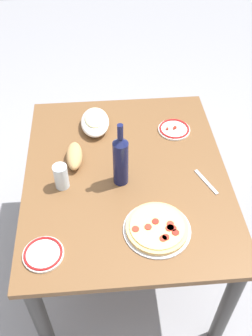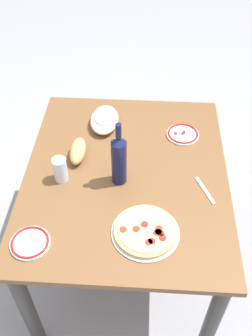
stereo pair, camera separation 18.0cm
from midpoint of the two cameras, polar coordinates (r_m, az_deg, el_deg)
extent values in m
plane|color=gray|center=(2.43, -2.18, -13.12)|extent=(8.00, 8.00, 0.00)
cube|color=brown|center=(1.84, -2.81, -1.12)|extent=(1.17, 0.97, 0.03)
cylinder|color=#33302D|center=(1.91, 12.04, -19.86)|extent=(0.07, 0.07, 0.72)
cylinder|color=#33302D|center=(2.51, 6.60, 2.35)|extent=(0.07, 0.07, 0.72)
cylinder|color=#33302D|center=(1.91, -15.30, -21.54)|extent=(0.07, 0.07, 0.72)
cylinder|color=#33302D|center=(2.51, -12.80, 1.21)|extent=(0.07, 0.07, 0.72)
cylinder|color=#B7B7BC|center=(1.61, 1.42, -9.35)|extent=(0.29, 0.29, 0.01)
cylinder|color=#DBB26B|center=(1.60, 1.43, -9.11)|extent=(0.26, 0.26, 0.02)
cylinder|color=#EACC75|center=(1.59, 1.44, -8.86)|extent=(0.23, 0.23, 0.01)
cylinder|color=#B22D1E|center=(1.58, 3.21, -9.15)|extent=(0.03, 0.03, 0.00)
cylinder|color=maroon|center=(1.55, 2.63, -10.48)|extent=(0.03, 0.03, 0.00)
cylinder|color=maroon|center=(1.60, 1.19, -8.16)|extent=(0.03, 0.03, 0.00)
cylinder|color=#B22D1E|center=(1.59, 3.41, -8.52)|extent=(0.03, 0.03, 0.00)
cylinder|color=#B22D1E|center=(1.58, 3.39, -9.05)|extent=(0.03, 0.03, 0.00)
cylinder|color=#B22D1E|center=(1.58, 0.05, -8.98)|extent=(0.03, 0.03, 0.00)
cylinder|color=maroon|center=(1.58, 3.78, -9.16)|extent=(0.03, 0.03, 0.00)
cylinder|color=#B22D1E|center=(1.58, -1.88, -9.28)|extent=(0.03, 0.03, 0.00)
cylinder|color=maroon|center=(1.57, 4.14, -9.77)|extent=(0.03, 0.03, 0.00)
cylinder|color=#B22D1E|center=(1.55, 2.24, -10.64)|extent=(0.03, 0.03, 0.00)
ellipsoid|color=white|center=(2.06, -7.18, 6.71)|extent=(0.24, 0.15, 0.07)
ellipsoid|color=#AD2819|center=(2.05, -7.21, 6.97)|extent=(0.20, 0.12, 0.03)
ellipsoid|color=beige|center=(2.04, -7.25, 7.37)|extent=(0.17, 0.10, 0.02)
cylinder|color=#141942|center=(1.70, -3.83, 0.60)|extent=(0.07, 0.07, 0.24)
cone|color=#141942|center=(1.61, -4.06, 3.94)|extent=(0.07, 0.07, 0.03)
cylinder|color=#141942|center=(1.58, -4.15, 5.29)|extent=(0.03, 0.03, 0.07)
cylinder|color=silver|center=(1.76, -12.58, -1.39)|extent=(0.07, 0.07, 0.12)
cylinder|color=white|center=(1.60, -15.50, -12.51)|extent=(0.16, 0.16, 0.01)
torus|color=red|center=(1.59, -15.56, -12.36)|extent=(0.15, 0.15, 0.01)
cylinder|color=white|center=(2.05, 4.71, 5.61)|extent=(0.17, 0.17, 0.01)
torus|color=red|center=(2.05, 4.73, 5.78)|extent=(0.16, 0.16, 0.01)
cube|color=#AD2819|center=(2.04, 4.71, 5.84)|extent=(0.01, 0.01, 0.01)
cube|color=#AD2819|center=(2.04, 3.67, 5.75)|extent=(0.01, 0.01, 0.01)
cube|color=#AD2819|center=(2.05, 4.90, 5.98)|extent=(0.01, 0.01, 0.01)
ellipsoid|color=tan|center=(1.88, -10.45, 1.65)|extent=(0.19, 0.08, 0.07)
cube|color=#B7B7BC|center=(1.80, 9.11, -2.20)|extent=(0.16, 0.08, 0.00)
camera|label=1|loc=(0.09, -92.87, -2.94)|focal=40.80mm
camera|label=2|loc=(0.09, 87.13, 2.94)|focal=40.80mm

